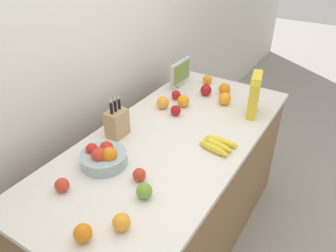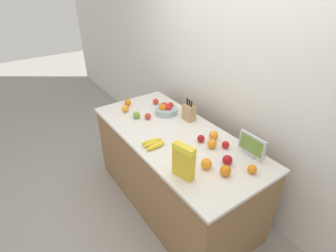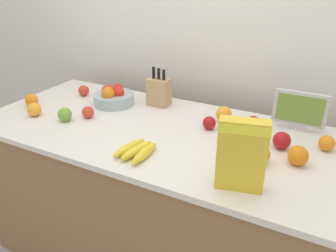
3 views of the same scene
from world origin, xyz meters
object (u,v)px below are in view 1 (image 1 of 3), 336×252
knife_block (117,123)px  small_monitor (180,73)px  apple_near_bananas (144,191)px  orange_front_left (183,101)px  fruit_bowl (104,157)px  orange_by_cereal (163,102)px  orange_back_center (225,99)px  cereal_box (255,93)px  apple_front (206,90)px  orange_mid_right (121,222)px  apple_leftmost (176,110)px  banana_bunch (218,145)px  orange_near_bowl (83,233)px  apple_rightmost (62,185)px  orange_mid_left (207,80)px  orange_front_right (225,89)px  apple_by_knife_block (139,175)px

knife_block → small_monitor: 0.80m
apple_near_bananas → orange_front_left: orange_front_left is taller
fruit_bowl → small_monitor: bearing=7.9°
orange_by_cereal → orange_back_center: 0.44m
cereal_box → apple_front: (0.09, 0.39, -0.11)m
cereal_box → orange_mid_right: bearing=160.3°
apple_leftmost → apple_front: bearing=-6.0°
banana_bunch → orange_back_center: (0.51, 0.18, 0.02)m
orange_front_left → orange_near_bowl: bearing=-169.7°
apple_front → orange_by_cereal: size_ratio=0.96×
apple_near_bananas → apple_front: 1.13m
apple_front → orange_back_center: (-0.06, -0.18, 0.00)m
fruit_bowl → orange_mid_right: bearing=-129.6°
banana_bunch → orange_mid_right: 0.75m
apple_rightmost → orange_mid_left: (1.47, -0.05, 0.00)m
orange_back_center → orange_front_right: size_ratio=1.01×
orange_mid_left → orange_back_center: size_ratio=0.83×
fruit_bowl → apple_near_bananas: size_ratio=3.22×
apple_leftmost → apple_near_bananas: 0.79m
apple_by_knife_block → orange_mid_right: orange_mid_right is taller
small_monitor → orange_back_center: size_ratio=2.99×
orange_front_right → orange_mid_right: bearing=-174.0°
small_monitor → orange_near_bowl: small_monitor is taller
orange_near_bowl → apple_front: bearing=6.4°
banana_bunch → orange_back_center: size_ratio=2.40×
small_monitor → orange_mid_right: size_ratio=3.39×
knife_block → banana_bunch: size_ratio=1.27×
fruit_bowl → apple_by_knife_block: fruit_bowl is taller
apple_rightmost → apple_by_knife_block: 0.37m
cereal_box → banana_bunch: 0.50m
apple_by_knife_block → orange_back_center: bearing=-2.1°
orange_mid_left → orange_back_center: (-0.25, -0.25, 0.01)m
fruit_bowl → orange_front_right: fruit_bowl is taller
orange_mid_right → banana_bunch: bearing=-7.5°
fruit_bowl → apple_front: fruit_bowl is taller
small_monitor → banana_bunch: (-0.60, -0.60, -0.09)m
knife_block → apple_front: size_ratio=3.25×
apple_leftmost → orange_by_cereal: orange_by_cereal is taller
apple_front → apple_by_knife_block: (-1.03, -0.14, -0.01)m
knife_block → orange_near_bowl: bearing=-151.0°
apple_leftmost → orange_back_center: size_ratio=0.79×
orange_near_bowl → orange_back_center: 1.38m
apple_near_bananas → orange_mid_right: same height
apple_by_knife_block → orange_front_left: (0.79, 0.19, 0.01)m
fruit_bowl → apple_near_bananas: 0.34m
apple_leftmost → orange_near_bowl: bearing=-169.3°
cereal_box → apple_by_knife_block: size_ratio=4.23×
banana_bunch → orange_mid_left: orange_mid_left is taller
orange_front_left → orange_mid_right: size_ratio=1.08×
fruit_bowl → apple_leftmost: bearing=-4.9°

